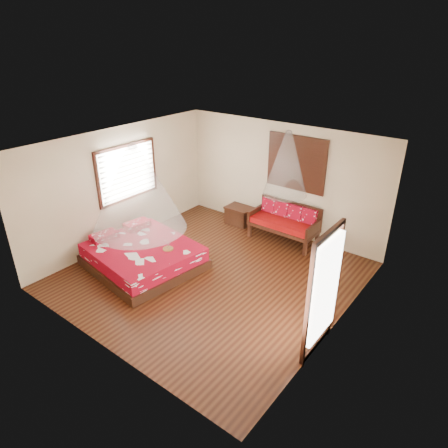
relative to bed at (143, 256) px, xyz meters
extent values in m
cube|color=black|center=(1.45, 0.62, -0.26)|extent=(5.50, 5.50, 0.02)
cube|color=silver|center=(1.45, 0.62, 2.56)|extent=(5.50, 5.50, 0.02)
cube|color=beige|center=(-1.31, 0.62, 1.15)|extent=(0.02, 5.50, 2.80)
cube|color=beige|center=(4.21, 0.62, 1.15)|extent=(0.02, 5.50, 2.80)
cube|color=beige|center=(1.45, 3.38, 1.15)|extent=(5.50, 0.02, 2.80)
cube|color=beige|center=(1.45, -2.14, 1.15)|extent=(5.50, 0.02, 2.80)
cube|color=black|center=(0.02, 0.00, -0.15)|extent=(2.52, 2.34, 0.20)
cube|color=maroon|center=(0.02, 0.00, 0.10)|extent=(2.41, 2.23, 0.30)
cube|color=maroon|center=(-0.89, -0.31, 0.32)|extent=(0.40, 0.63, 0.15)
cube|color=maroon|center=(-0.77, 0.55, 0.32)|extent=(0.40, 0.63, 0.15)
cube|color=black|center=(1.07, 2.60, -0.04)|extent=(0.08, 0.08, 0.42)
cube|color=black|center=(2.63, 2.60, -0.04)|extent=(0.08, 0.08, 0.42)
cube|color=black|center=(1.07, 3.23, -0.04)|extent=(0.08, 0.08, 0.42)
cube|color=black|center=(2.63, 3.23, -0.04)|extent=(0.08, 0.08, 0.42)
cube|color=black|center=(1.85, 2.92, 0.13)|extent=(1.68, 0.75, 0.08)
cube|color=#980A05|center=(1.85, 2.92, 0.24)|extent=(1.62, 0.69, 0.14)
cube|color=black|center=(1.85, 3.25, 0.42)|extent=(1.68, 0.06, 0.55)
cube|color=black|center=(1.05, 2.92, 0.29)|extent=(0.06, 0.75, 0.30)
cube|color=black|center=(2.65, 2.92, 0.29)|extent=(0.06, 0.75, 0.30)
cube|color=maroon|center=(1.29, 3.13, 0.48)|extent=(0.35, 0.19, 0.37)
cube|color=maroon|center=(1.66, 3.13, 0.48)|extent=(0.35, 0.19, 0.37)
cube|color=maroon|center=(2.04, 3.13, 0.48)|extent=(0.35, 0.19, 0.37)
cube|color=maroon|center=(2.41, 3.13, 0.48)|extent=(0.35, 0.19, 0.37)
cube|color=black|center=(0.41, 3.07, -0.04)|extent=(0.66, 0.47, 0.43)
cube|color=black|center=(0.41, 3.07, 0.20)|extent=(0.70, 0.51, 0.05)
cube|color=black|center=(1.85, 3.34, 1.65)|extent=(1.52, 0.06, 1.32)
cube|color=black|center=(1.85, 3.33, 1.65)|extent=(1.35, 0.04, 1.10)
cube|color=black|center=(-1.27, 0.82, 1.45)|extent=(0.08, 1.74, 1.34)
cube|color=white|center=(-1.23, 0.82, 1.45)|extent=(0.04, 1.54, 1.10)
cube|color=black|center=(4.17, 0.02, 0.80)|extent=(0.08, 1.02, 2.16)
cube|color=white|center=(4.15, 0.02, 0.90)|extent=(0.03, 0.82, 1.70)
cylinder|color=brown|center=(0.57, 0.23, 0.26)|extent=(0.23, 0.23, 0.03)
cone|color=white|center=(0.02, 0.00, 1.60)|extent=(1.97, 1.97, 1.80)
cone|color=white|center=(1.85, 2.87, 1.75)|extent=(1.03, 1.03, 1.50)
camera|label=1|loc=(6.08, -4.93, 4.46)|focal=32.00mm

